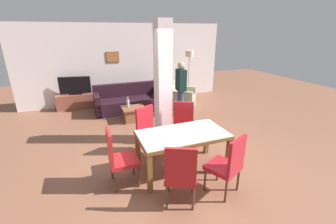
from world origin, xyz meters
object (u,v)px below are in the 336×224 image
at_px(dining_chair_far_left, 149,130).
at_px(dining_chair_far_right, 183,124).
at_px(dining_chair_near_left, 181,173).
at_px(tv_screen, 75,86).
at_px(sofa, 129,102).
at_px(armchair, 180,98).
at_px(coffee_table, 134,114).
at_px(dining_chair_near_right, 228,163).
at_px(floor_lamp, 189,58).
at_px(standing_person, 181,86).
at_px(dining_chair_head_left, 118,156).
at_px(dining_table, 183,141).
at_px(tv_stand, 77,101).
at_px(bottle, 128,103).

bearing_deg(dining_chair_far_left, dining_chair_far_right, 154.86).
height_order(dining_chair_near_left, tv_screen, tv_screen).
xyz_separation_m(sofa, armchair, (1.75, -0.19, -0.01)).
bearing_deg(coffee_table, dining_chair_near_right, -79.42).
relative_size(dining_chair_far_right, floor_lamp, 0.57).
distance_m(dining_chair_far_right, standing_person, 2.03).
bearing_deg(tv_screen, dining_chair_head_left, 107.64).
distance_m(dining_chair_near_right, dining_chair_far_left, 1.81).
bearing_deg(dining_chair_far_right, dining_chair_far_left, 26.65).
distance_m(dining_table, dining_chair_near_left, 0.88).
bearing_deg(sofa, standing_person, 143.79).
xyz_separation_m(dining_chair_near_right, standing_person, (0.77, 3.49, 0.38)).
height_order(dining_chair_far_right, floor_lamp, floor_lamp).
bearing_deg(tv_stand, armchair, -17.07).
xyz_separation_m(armchair, tv_stand, (-3.31, 1.02, -0.04)).
distance_m(dining_chair_far_right, tv_stand, 4.29).
relative_size(dining_table, dining_chair_far_left, 1.55).
xyz_separation_m(floor_lamp, standing_person, (-1.07, -1.64, -0.56)).
relative_size(sofa, standing_person, 1.31).
relative_size(dining_chair_near_left, coffee_table, 1.58).
bearing_deg(floor_lamp, armchair, -130.56).
bearing_deg(dining_table, dining_chair_head_left, 180.00).
bearing_deg(dining_table, floor_lamp, 62.59).
bearing_deg(coffee_table, dining_chair_head_left, -107.64).
distance_m(dining_chair_far_right, bottle, 2.19).
xyz_separation_m(dining_table, tv_stand, (-1.78, 4.49, -0.36)).
xyz_separation_m(bottle, tv_stand, (-1.38, 1.64, -0.27)).
height_order(dining_chair_far_left, dining_chair_far_right, same).
bearing_deg(dining_chair_near_left, dining_chair_far_left, 116.30).
distance_m(dining_chair_near_left, armchair, 4.69).
height_order(armchair, bottle, armchair).
distance_m(sofa, tv_stand, 1.76).
relative_size(dining_table, bottle, 5.37).
height_order(tv_stand, tv_screen, tv_screen).
xyz_separation_m(dining_table, tv_screen, (-1.78, 4.49, 0.17)).
xyz_separation_m(dining_chair_head_left, dining_chair_far_right, (1.54, 0.81, 0.00)).
xyz_separation_m(dining_chair_far_right, sofa, (-0.62, 2.86, -0.26)).
distance_m(armchair, standing_person, 1.11).
xyz_separation_m(dining_chair_near_right, dining_chair_far_left, (-0.78, 1.63, 0.00)).
bearing_deg(tv_screen, bottle, 139.65).
xyz_separation_m(dining_chair_near_left, standing_person, (1.55, 3.45, 0.38)).
height_order(dining_table, standing_person, standing_person).
relative_size(sofa, coffee_table, 3.29).
height_order(dining_chair_near_right, dining_chair_far_right, same).
bearing_deg(dining_chair_far_right, dining_table, 90.00).
height_order(dining_chair_head_left, standing_person, standing_person).
height_order(tv_stand, standing_person, standing_person).
bearing_deg(dining_chair_far_right, dining_chair_near_right, 115.67).
bearing_deg(sofa, tv_screen, -27.84).
distance_m(sofa, floor_lamp, 2.80).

